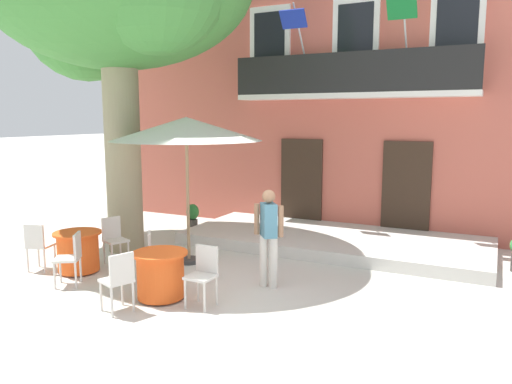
{
  "coord_description": "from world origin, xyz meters",
  "views": [
    {
      "loc": [
        3.65,
        -6.74,
        2.84
      ],
      "look_at": [
        -0.85,
        2.37,
        1.3
      ],
      "focal_mm": 34.59,
      "sensor_mm": 36.0,
      "label": 1
    }
  ],
  "objects_px": {
    "cafe_chair_near_tree_1": "(114,237)",
    "cafe_chair_near_tree_2": "(38,244)",
    "cafe_chair_middle_2": "(119,278)",
    "cafe_chair_near_tree_0": "(72,255)",
    "pedestrian_near_entrance": "(269,233)",
    "cafe_table_middle": "(161,275)",
    "cafe_table_near_tree": "(78,251)",
    "ground_planter_left": "(193,216)",
    "cafe_umbrella": "(186,130)",
    "cafe_chair_middle_0": "(203,271)",
    "cafe_chair_middle_1": "(156,254)"
  },
  "relations": [
    {
      "from": "cafe_chair_near_tree_1",
      "to": "cafe_chair_near_tree_2",
      "type": "relative_size",
      "value": 1.0
    },
    {
      "from": "cafe_chair_middle_2",
      "to": "cafe_chair_near_tree_0",
      "type": "bearing_deg",
      "value": 159.81
    },
    {
      "from": "pedestrian_near_entrance",
      "to": "cafe_chair_middle_2",
      "type": "bearing_deg",
      "value": -126.86
    },
    {
      "from": "cafe_table_middle",
      "to": "pedestrian_near_entrance",
      "type": "height_order",
      "value": "pedestrian_near_entrance"
    },
    {
      "from": "cafe_table_near_tree",
      "to": "cafe_table_middle",
      "type": "relative_size",
      "value": 1.0
    },
    {
      "from": "cafe_chair_near_tree_2",
      "to": "cafe_table_middle",
      "type": "height_order",
      "value": "cafe_chair_near_tree_2"
    },
    {
      "from": "cafe_chair_near_tree_2",
      "to": "cafe_table_middle",
      "type": "bearing_deg",
      "value": -2.7
    },
    {
      "from": "cafe_table_near_tree",
      "to": "ground_planter_left",
      "type": "relative_size",
      "value": 1.26
    },
    {
      "from": "cafe_chair_near_tree_1",
      "to": "cafe_umbrella",
      "type": "relative_size",
      "value": 0.31
    },
    {
      "from": "cafe_chair_near_tree_2",
      "to": "cafe_chair_middle_0",
      "type": "distance_m",
      "value": 3.65
    },
    {
      "from": "cafe_chair_near_tree_1",
      "to": "cafe_chair_middle_0",
      "type": "height_order",
      "value": "same"
    },
    {
      "from": "cafe_chair_near_tree_0",
      "to": "cafe_chair_middle_0",
      "type": "height_order",
      "value": "same"
    },
    {
      "from": "cafe_chair_middle_2",
      "to": "ground_planter_left",
      "type": "bearing_deg",
      "value": 111.99
    },
    {
      "from": "cafe_table_middle",
      "to": "cafe_umbrella",
      "type": "bearing_deg",
      "value": 111.17
    },
    {
      "from": "cafe_table_near_tree",
      "to": "cafe_chair_middle_1",
      "type": "bearing_deg",
      "value": 4.24
    },
    {
      "from": "cafe_table_middle",
      "to": "ground_planter_left",
      "type": "relative_size",
      "value": 1.26
    },
    {
      "from": "cafe_table_middle",
      "to": "cafe_chair_middle_1",
      "type": "height_order",
      "value": "cafe_chair_middle_1"
    },
    {
      "from": "cafe_table_near_tree",
      "to": "ground_planter_left",
      "type": "distance_m",
      "value": 3.76
    },
    {
      "from": "cafe_table_near_tree",
      "to": "cafe_chair_near_tree_0",
      "type": "bearing_deg",
      "value": -51.54
    },
    {
      "from": "cafe_chair_near_tree_1",
      "to": "cafe_table_middle",
      "type": "height_order",
      "value": "cafe_chair_near_tree_1"
    },
    {
      "from": "cafe_chair_near_tree_0",
      "to": "cafe_umbrella",
      "type": "xyz_separation_m",
      "value": [
        1.02,
        2.01,
        2.08
      ]
    },
    {
      "from": "cafe_chair_near_tree_1",
      "to": "pedestrian_near_entrance",
      "type": "relative_size",
      "value": 0.55
    },
    {
      "from": "cafe_chair_near_tree_0",
      "to": "cafe_umbrella",
      "type": "height_order",
      "value": "cafe_umbrella"
    },
    {
      "from": "cafe_chair_middle_0",
      "to": "pedestrian_near_entrance",
      "type": "distance_m",
      "value": 1.36
    },
    {
      "from": "cafe_table_near_tree",
      "to": "cafe_umbrella",
      "type": "distance_m",
      "value": 3.02
    },
    {
      "from": "cafe_chair_middle_1",
      "to": "cafe_table_near_tree",
      "type": "bearing_deg",
      "value": -175.76
    },
    {
      "from": "cafe_table_middle",
      "to": "ground_planter_left",
      "type": "distance_m",
      "value": 4.72
    },
    {
      "from": "cafe_table_near_tree",
      "to": "cafe_chair_middle_0",
      "type": "bearing_deg",
      "value": -6.87
    },
    {
      "from": "cafe_chair_near_tree_0",
      "to": "cafe_table_middle",
      "type": "height_order",
      "value": "cafe_chair_near_tree_0"
    },
    {
      "from": "cafe_chair_near_tree_2",
      "to": "cafe_chair_middle_2",
      "type": "xyz_separation_m",
      "value": [
        2.7,
        -0.87,
        0.0
      ]
    },
    {
      "from": "cafe_chair_near_tree_2",
      "to": "cafe_chair_middle_1",
      "type": "xyz_separation_m",
      "value": [
        2.39,
        0.42,
        0.0
      ]
    },
    {
      "from": "pedestrian_near_entrance",
      "to": "cafe_chair_near_tree_2",
      "type": "bearing_deg",
      "value": -165.1
    },
    {
      "from": "cafe_chair_near_tree_2",
      "to": "cafe_chair_middle_0",
      "type": "height_order",
      "value": "same"
    },
    {
      "from": "cafe_table_middle",
      "to": "cafe_umbrella",
      "type": "distance_m",
      "value": 2.97
    },
    {
      "from": "cafe_table_near_tree",
      "to": "cafe_chair_near_tree_1",
      "type": "height_order",
      "value": "cafe_chair_near_tree_1"
    },
    {
      "from": "cafe_table_near_tree",
      "to": "cafe_chair_near_tree_2",
      "type": "relative_size",
      "value": 0.95
    },
    {
      "from": "cafe_chair_middle_1",
      "to": "cafe_chair_near_tree_2",
      "type": "bearing_deg",
      "value": -170.09
    },
    {
      "from": "cafe_chair_near_tree_1",
      "to": "cafe_chair_near_tree_2",
      "type": "distance_m",
      "value": 1.36
    },
    {
      "from": "cafe_table_middle",
      "to": "cafe_umbrella",
      "type": "relative_size",
      "value": 0.3
    },
    {
      "from": "cafe_umbrella",
      "to": "cafe_chair_middle_0",
      "type": "bearing_deg",
      "value": -50.43
    },
    {
      "from": "cafe_chair_middle_1",
      "to": "cafe_umbrella",
      "type": "xyz_separation_m",
      "value": [
        -0.2,
        1.29,
        2.08
      ]
    },
    {
      "from": "cafe_chair_middle_2",
      "to": "pedestrian_near_entrance",
      "type": "distance_m",
      "value": 2.51
    },
    {
      "from": "cafe_chair_near_tree_0",
      "to": "cafe_chair_middle_0",
      "type": "distance_m",
      "value": 2.49
    },
    {
      "from": "cafe_chair_near_tree_1",
      "to": "cafe_chair_near_tree_2",
      "type": "height_order",
      "value": "same"
    },
    {
      "from": "ground_planter_left",
      "to": "pedestrian_near_entrance",
      "type": "distance_m",
      "value": 4.58
    },
    {
      "from": "cafe_table_near_tree",
      "to": "pedestrian_near_entrance",
      "type": "distance_m",
      "value": 3.63
    },
    {
      "from": "cafe_chair_middle_2",
      "to": "cafe_umbrella",
      "type": "relative_size",
      "value": 0.31
    },
    {
      "from": "cafe_chair_near_tree_1",
      "to": "cafe_chair_middle_0",
      "type": "distance_m",
      "value": 2.95
    },
    {
      "from": "cafe_chair_middle_0",
      "to": "cafe_chair_middle_2",
      "type": "relative_size",
      "value": 1.0
    },
    {
      "from": "cafe_chair_middle_0",
      "to": "ground_planter_left",
      "type": "height_order",
      "value": "cafe_chair_middle_0"
    }
  ]
}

